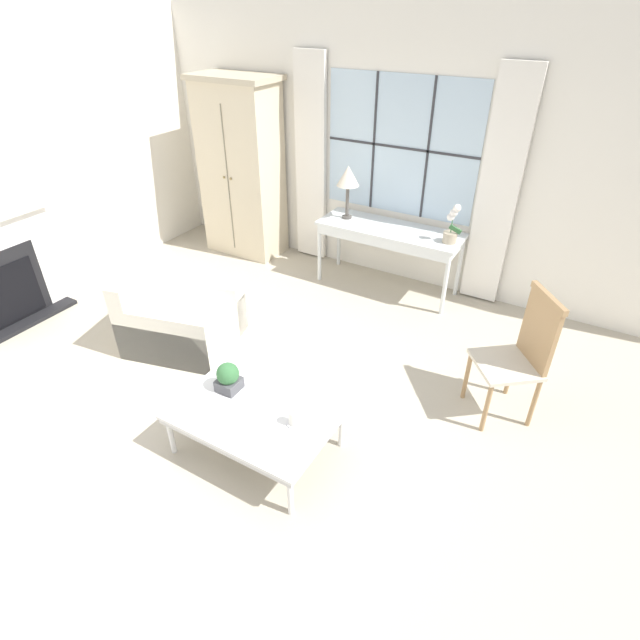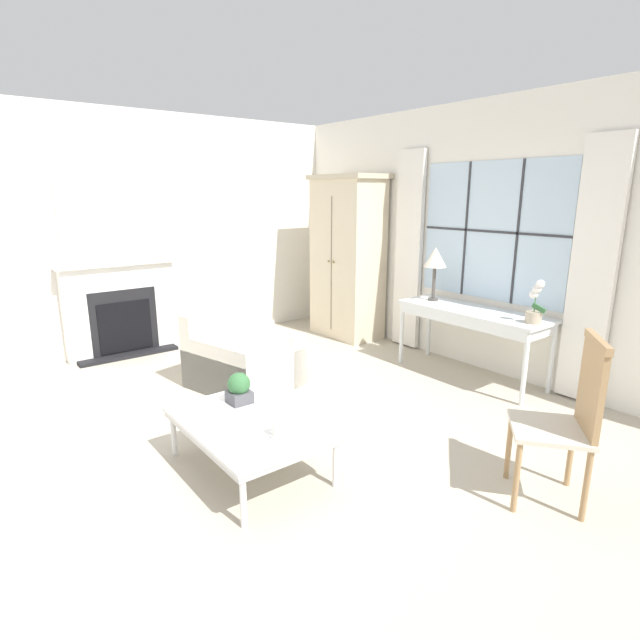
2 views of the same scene
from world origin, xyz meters
TOP-DOWN VIEW (x-y plane):
  - ground_plane at (0.00, 0.00)m, footprint 14.00×14.00m
  - wall_back_windowed at (0.00, 3.02)m, footprint 7.20×0.14m
  - wall_left at (-3.03, 0.60)m, footprint 0.06×7.20m
  - fireplace at (-2.91, 0.05)m, footprint 0.34×1.33m
  - armoire at (-1.90, 2.69)m, footprint 1.02×0.59m
  - console_table at (0.09, 2.67)m, footprint 1.57×0.55m
  - table_lamp at (-0.44, 2.68)m, footprint 0.25×0.25m
  - potted_orchid at (0.76, 2.63)m, footprint 0.18×0.14m
  - armchair_upholstered at (-1.15, 0.68)m, footprint 1.10×1.03m
  - side_chair_wooden at (1.77, 1.30)m, footprint 0.62×0.62m
  - coffee_table at (0.28, -0.06)m, footprint 1.13×0.78m
  - potted_plant_small at (-0.02, 0.03)m, footprint 0.17×0.17m
  - pillar_candle at (0.59, -0.03)m, footprint 0.11×0.11m

SIDE VIEW (x-z plane):
  - ground_plane at x=0.00m, z-range 0.00..0.00m
  - armchair_upholstered at x=-1.15m, z-range -0.12..0.62m
  - coffee_table at x=0.28m, z-range 0.15..0.52m
  - pillar_candle at x=0.59m, z-range 0.36..0.49m
  - potted_plant_small at x=-0.02m, z-range 0.37..0.60m
  - side_chair_wooden at x=1.77m, z-range 0.06..1.13m
  - console_table at x=0.09m, z-range 0.28..1.01m
  - fireplace at x=-2.91m, z-range -0.37..1.72m
  - potted_orchid at x=0.76m, z-range 0.68..1.08m
  - armoire at x=-1.90m, z-range 0.01..2.10m
  - table_lamp at x=-0.44m, z-range 0.89..1.47m
  - wall_back_windowed at x=0.00m, z-range -0.01..2.79m
  - wall_left at x=-3.03m, z-range 0.00..2.80m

